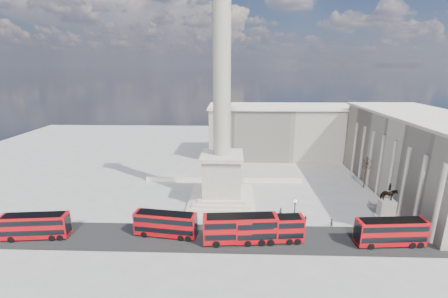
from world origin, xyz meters
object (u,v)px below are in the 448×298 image
Objects in this scene: nelsons_column at (222,144)px; red_bus_a at (166,224)px; red_bus_d at (391,232)px; red_bus_e at (36,226)px; pedestrian_walking at (281,212)px; pedestrian_crossing at (305,219)px; red_bus_c at (270,229)px; equestrian_statue at (387,207)px; red_bus_b at (241,228)px; pedestrian_standing at (331,223)px; victorian_lamp at (294,214)px.

nelsons_column reaches higher than red_bus_a.
red_bus_e is at bearing 175.46° from red_bus_d.
pedestrian_crossing is (4.33, -2.39, -0.15)m from pedestrian_walking.
red_bus_c is at bearing -104.97° from pedestrian_walking.
pedestrian_walking is at bearing 146.77° from red_bus_d.
equestrian_statue is (23.57, 8.78, 0.09)m from red_bus_c.
red_bus_b is 6.75× the size of pedestrian_walking.
pedestrian_walking is 4.95m from pedestrian_crossing.
red_bus_b reaches higher than pedestrian_standing.
nelsons_column is 4.28× the size of red_bus_c.
red_bus_e is at bearing 174.72° from red_bus_b.
red_bus_c is (8.65, -15.79, -10.48)m from nelsons_column.
red_bus_e reaches higher than red_bus_a.
nelsons_column is at bearing 146.25° from red_bus_d.
pedestrian_crossing is at bearing 2.20° from red_bus_e.
red_bus_e reaches higher than pedestrian_crossing.
red_bus_d is 6.19× the size of pedestrian_walking.
equestrian_statue is 4.76× the size of pedestrian_crossing.
nelsons_column reaches higher than red_bus_c.
pedestrian_standing is at bearing -152.65° from pedestrian_crossing.
red_bus_c is 25.15m from equestrian_statue.
equestrian_statue is at bearing 4.59° from pedestrian_walking.
victorian_lamp is 0.90× the size of equestrian_statue.
red_bus_e is at bearing -153.10° from nelsons_column.
red_bus_b is at bearing -163.05° from victorian_lamp.
equestrian_statue is at bearing 14.51° from red_bus_c.
red_bus_b reaches higher than red_bus_c.
victorian_lamp reaches higher than red_bus_c.
victorian_lamp reaches higher than pedestrian_standing.
red_bus_b is 18.01m from pedestrian_standing.
red_bus_d is (24.83, 0.10, -0.22)m from red_bus_b.
victorian_lamp is at bearing 11.99° from red_bus_b.
pedestrian_standing is (29.89, 4.21, -1.56)m from red_bus_a.
nelsons_column is 4.34× the size of red_bus_d.
victorian_lamp is at bearing -161.80° from equestrian_statue.
equestrian_statue is at bearing -131.35° from pedestrian_crossing.
pedestrian_crossing is (16.22, -9.27, -12.14)m from nelsons_column.
pedestrian_crossing is at bearing 146.83° from red_bus_d.
red_bus_c is 7.76× the size of pedestrian_standing.
victorian_lamp is at bearing -73.79° from pedestrian_walking.
red_bus_c is 40.07m from red_bus_e.
red_bus_e is 52.45m from pedestrian_standing.
victorian_lamp is at bearing 165.39° from red_bus_d.
nelsons_column is 34.42m from red_bus_d.
pedestrian_standing is (8.82, -3.45, -0.18)m from pedestrian_walking.
red_bus_d is at bearing -168.09° from pedestrian_crossing.
red_bus_c is 1.57× the size of equestrian_statue.
equestrian_statue reaches higher than victorian_lamp.
pedestrian_standing is 0.97× the size of pedestrian_crossing.
red_bus_b is at bearing 178.12° from red_bus_c.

